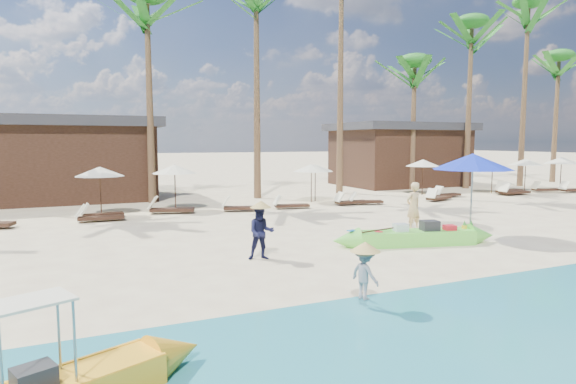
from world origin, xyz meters
name	(u,v)px	position (x,y,z in m)	size (l,w,h in m)	color
ground	(366,260)	(0.00, 0.00, 0.00)	(240.00, 240.00, 0.00)	beige
wet_sand_strip	(534,327)	(0.00, -5.00, 0.00)	(240.00, 4.50, 0.01)	tan
green_canoe	(415,237)	(2.31, 0.92, 0.24)	(5.56, 1.70, 0.72)	#60D842
tourist	(413,207)	(3.67, 2.77, 0.84)	(0.61, 0.40, 1.68)	#D9B175
vendor_green	(261,232)	(-2.48, 1.13, 0.71)	(0.69, 0.54, 1.42)	black
vendor_yellow	(365,274)	(-2.05, -3.10, 0.65)	(0.61, 0.35, 0.95)	gray
blue_umbrella	(473,162)	(4.66, 1.17, 2.42)	(2.49, 2.49, 2.67)	#99999E
resort_parasol_4	(100,172)	(-5.92, 10.62, 1.83)	(1.97, 1.97, 2.03)	#392117
lounger_4_left	(98,216)	(-6.12, 9.19, 0.20)	(1.79, 0.62, 0.60)	#392117
lounger_4_right	(100,214)	(-6.00, 10.04, 0.18)	(1.65, 0.58, 0.55)	#392117
resort_parasol_5	(175,169)	(-2.81, 11.06, 1.84)	(1.98, 1.98, 2.04)	#392117
lounger_5_left	(169,208)	(-3.26, 10.20, 0.22)	(2.01, 1.14, 0.65)	#392117
resort_parasol_6	(311,168)	(3.98, 11.17, 1.74)	(1.87, 1.87, 1.93)	#392117
lounger_6_left	(240,207)	(-0.28, 9.61, 0.20)	(1.85, 1.07, 0.60)	#392117
lounger_6_right	(289,205)	(2.04, 9.50, 0.19)	(1.71, 0.80, 0.56)	#392117
resort_parasol_7	(315,168)	(4.38, 11.51, 1.71)	(1.84, 1.84, 1.90)	#392117
lounger_7_left	(350,201)	(5.20, 9.47, 0.19)	(1.70, 0.53, 0.58)	#392117
lounger_7_right	(364,201)	(5.95, 9.36, 0.19)	(1.71, 0.94, 0.55)	#392117
resort_parasol_8	(423,163)	(11.29, 11.60, 1.84)	(1.98, 1.98, 2.04)	#392117
lounger_8_left	(438,197)	(10.21, 9.03, 0.20)	(1.83, 1.05, 0.59)	#392117
resort_parasol_9	(493,164)	(15.57, 10.59, 1.73)	(1.86, 1.86, 1.92)	#392117
lounger_9_left	(446,194)	(11.65, 10.08, 0.19)	(1.72, 0.65, 0.57)	#392117
lounger_9_right	(513,191)	(15.97, 9.42, 0.22)	(1.95, 0.60, 0.66)	#392117
resort_parasol_10	(526,162)	(18.14, 10.47, 1.82)	(1.96, 1.96, 2.02)	#392117
lounger_10_left	(508,190)	(16.28, 10.05, 0.22)	(2.05, 0.95, 0.67)	#392117
lounger_10_right	(545,189)	(19.16, 9.90, 0.20)	(1.81, 1.02, 0.59)	#392117
resort_parasol_11	(562,160)	(20.55, 9.93, 1.90)	(2.04, 2.04, 2.10)	#392117
lounger_11_left	(572,189)	(20.45, 9.08, 0.20)	(1.84, 0.72, 0.61)	#392117
palm_3	(147,27)	(-3.36, 14.27, 8.58)	(2.08, 2.08, 10.52)	brown
palm_4	(256,18)	(2.15, 14.01, 9.45)	(2.08, 2.08, 11.70)	brown
palm_5	(341,5)	(7.45, 14.38, 10.82)	(2.08, 2.08, 13.60)	brown
palm_6	(414,77)	(12.84, 14.52, 7.05)	(2.08, 2.08, 8.51)	brown
palm_7	(471,48)	(16.57, 13.68, 8.99)	(2.08, 2.08, 11.08)	brown
palm_8	(527,34)	(21.07, 13.33, 10.18)	(2.08, 2.08, 12.70)	brown
palm_9	(558,74)	(26.21, 14.81, 8.06)	(2.08, 2.08, 9.82)	brown
pavilion_west	(50,158)	(-8.00, 17.50, 2.19)	(10.80, 6.60, 4.30)	#392117
pavilion_east	(399,154)	(14.00, 17.50, 2.20)	(8.80, 6.60, 4.30)	#392117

